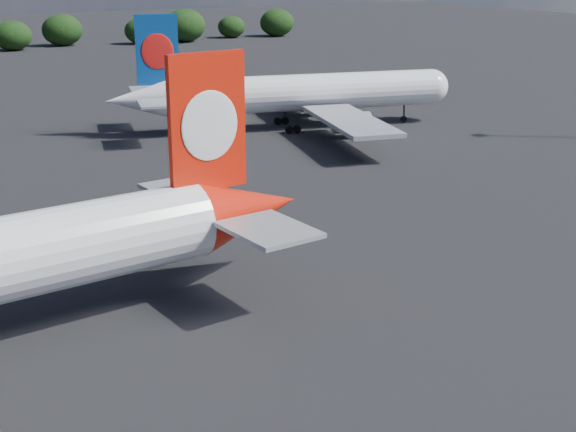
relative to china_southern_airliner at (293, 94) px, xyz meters
name	(u,v)px	position (x,y,z in m)	size (l,w,h in m)	color
china_southern_airliner	(293,94)	(0.00, 0.00, 0.00)	(45.89, 43.89, 15.07)	white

